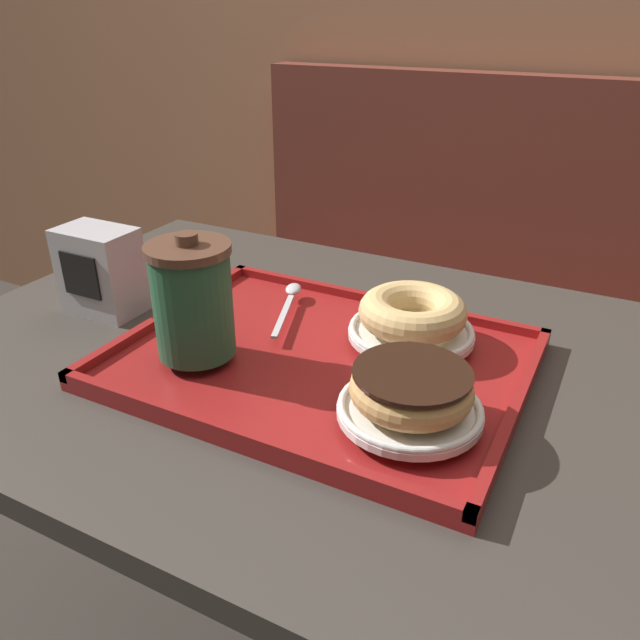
{
  "coord_description": "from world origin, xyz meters",
  "views": [
    {
      "loc": [
        0.29,
        -0.6,
        1.15
      ],
      "look_at": [
        -0.01,
        -0.03,
        0.82
      ],
      "focal_mm": 35.0,
      "sensor_mm": 36.0,
      "label": 1
    }
  ],
  "objects": [
    {
      "name": "spoon",
      "position": [
        -0.11,
        0.08,
        0.78
      ],
      "size": [
        0.07,
        0.15,
        0.01
      ],
      "rotation": [
        0.0,
        0.0,
        1.91
      ],
      "color": "silver",
      "rests_on": "serving_tray"
    },
    {
      "name": "serving_tray",
      "position": [
        -0.01,
        -0.03,
        0.76
      ],
      "size": [
        0.48,
        0.36,
        0.02
      ],
      "color": "maroon",
      "rests_on": "cafe_table"
    },
    {
      "name": "napkin_dispenser",
      "position": [
        -0.35,
        -0.03,
        0.82
      ],
      "size": [
        0.11,
        0.07,
        0.12
      ],
      "color": "#B7B7BC",
      "rests_on": "cafe_table"
    },
    {
      "name": "booth_bench",
      "position": [
        0.17,
        0.87,
        0.32
      ],
      "size": [
        1.7,
        0.44,
        1.0
      ],
      "color": "brown",
      "rests_on": "ground_plane"
    },
    {
      "name": "plate_with_chocolate_donut",
      "position": [
        0.13,
        -0.1,
        0.79
      ],
      "size": [
        0.15,
        0.15,
        0.01
      ],
      "color": "white",
      "rests_on": "serving_tray"
    },
    {
      "name": "donut_chocolate_glazed",
      "position": [
        0.13,
        -0.1,
        0.81
      ],
      "size": [
        0.12,
        0.12,
        0.04
      ],
      "color": "tan",
      "rests_on": "plate_with_chocolate_donut"
    },
    {
      "name": "cafe_table",
      "position": [
        0.0,
        0.0,
        0.6
      ],
      "size": [
        1.06,
        0.71,
        0.75
      ],
      "color": "#38332D",
      "rests_on": "ground_plane"
    },
    {
      "name": "donut_plain",
      "position": [
        0.08,
        0.06,
        0.81
      ],
      "size": [
        0.13,
        0.13,
        0.04
      ],
      "color": "#DBB270",
      "rests_on": "plate_with_plain_donut"
    },
    {
      "name": "coffee_cup_front",
      "position": [
        -0.13,
        -0.1,
        0.85
      ],
      "size": [
        0.1,
        0.1,
        0.15
      ],
      "color": "#235638",
      "rests_on": "serving_tray"
    },
    {
      "name": "plate_with_plain_donut",
      "position": [
        0.08,
        0.06,
        0.79
      ],
      "size": [
        0.16,
        0.16,
        0.01
      ],
      "color": "white",
      "rests_on": "serving_tray"
    }
  ]
}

